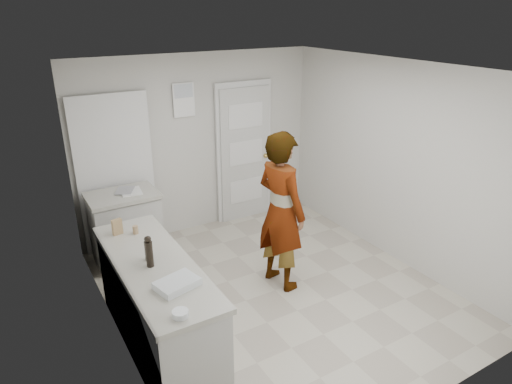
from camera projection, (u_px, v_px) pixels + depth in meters
ground at (275, 290)px, 5.28m from camera, size 4.00×4.00×0.00m
room_shell at (190, 163)px, 6.36m from camera, size 4.00×4.00×4.00m
main_counter at (158, 308)px, 4.27m from camera, size 0.64×1.96×0.93m
side_counter at (126, 230)px, 5.76m from camera, size 0.84×0.61×0.93m
person at (281, 211)px, 5.10m from camera, size 0.55×0.74×1.85m
cake_mix_box at (117, 227)px, 4.56m from camera, size 0.11×0.06×0.16m
spice_jar at (135, 230)px, 4.58m from camera, size 0.05×0.05×0.08m
oil_cruet_a at (148, 249)px, 4.09m from camera, size 0.06×0.06×0.23m
oil_cruet_b at (149, 252)px, 3.97m from camera, size 0.07×0.07×0.30m
baking_dish at (177, 284)px, 3.72m from camera, size 0.38×0.31×0.06m
egg_bowl at (180, 314)px, 3.36m from camera, size 0.12×0.12×0.05m
papers at (131, 191)px, 5.63m from camera, size 0.28×0.33×0.01m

